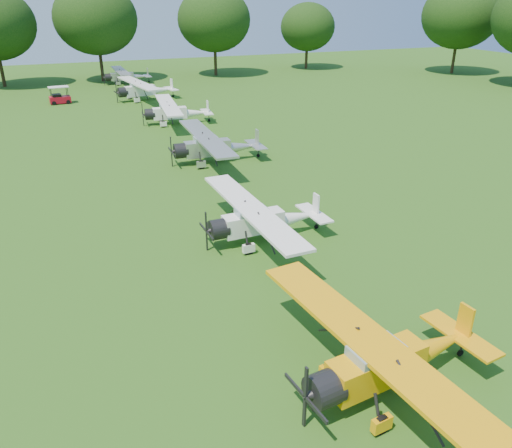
# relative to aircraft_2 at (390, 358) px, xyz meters

# --- Properties ---
(ground) EXTENTS (160.00, 160.00, 0.00)m
(ground) POSITION_rel_aircraft_2_xyz_m (0.31, 8.77, -1.22)
(ground) COLOR #2D5A16
(ground) RESTS_ON ground
(tree_belt) EXTENTS (137.36, 130.27, 14.52)m
(tree_belt) POSITION_rel_aircraft_2_xyz_m (3.88, 8.93, 6.81)
(tree_belt) COLOR black
(tree_belt) RESTS_ON ground
(aircraft_2) EXTENTS (6.68, 10.61, 2.08)m
(aircraft_2) POSITION_rel_aircraft_2_xyz_m (0.00, 0.00, 0.00)
(aircraft_2) COLOR #EA9F09
(aircraft_2) RESTS_ON ground
(aircraft_3) EXTENTS (6.31, 10.04, 1.98)m
(aircraft_3) POSITION_rel_aircraft_2_xyz_m (0.32, 11.01, -0.06)
(aircraft_3) COLOR white
(aircraft_3) RESTS_ON ground
(aircraft_4) EXTENTS (6.85, 10.88, 2.15)m
(aircraft_4) POSITION_rel_aircraft_2_xyz_m (1.85, 24.00, 0.04)
(aircraft_4) COLOR silver
(aircraft_4) RESTS_ON ground
(aircraft_5) EXTENTS (6.52, 10.39, 2.04)m
(aircraft_5) POSITION_rel_aircraft_2_xyz_m (1.88, 36.69, -0.02)
(aircraft_5) COLOR white
(aircraft_5) RESTS_ON ground
(aircraft_6) EXTENTS (7.09, 11.23, 2.21)m
(aircraft_6) POSITION_rel_aircraft_2_xyz_m (1.22, 49.35, 0.07)
(aircraft_6) COLOR white
(aircraft_6) RESTS_ON ground
(aircraft_7) EXTENTS (6.30, 10.01, 1.98)m
(aircraft_7) POSITION_rel_aircraft_2_xyz_m (0.84, 61.82, -0.06)
(aircraft_7) COLOR silver
(aircraft_7) RESTS_ON ground
(golf_cart) EXTENTS (2.31, 1.57, 1.86)m
(golf_cart) POSITION_rel_aircraft_2_xyz_m (-7.99, 50.66, -0.59)
(golf_cart) COLOR #B00C1F
(golf_cart) RESTS_ON ground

